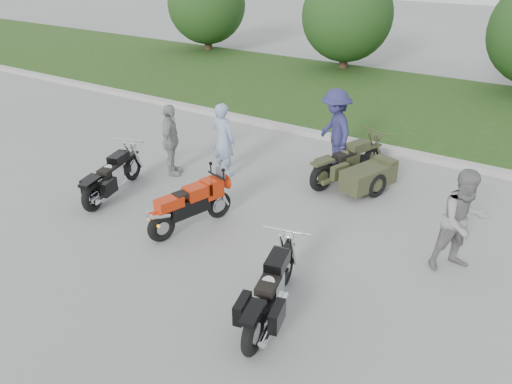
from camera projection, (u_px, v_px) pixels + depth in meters
The scene contains 13 objects.
ground at pixel (197, 241), 9.18m from camera, with size 80.00×80.00×0.00m, color #979792.
curb at pixel (333, 138), 13.65m from camera, with size 60.00×0.30×0.15m, color #A8A69E.
grass_strip at pixel (385, 101), 16.77m from camera, with size 60.00×8.00×0.14m, color #375A1F.
tree_far_left at pixel (207, 4), 23.08m from camera, with size 3.60×3.60×4.00m.
tree_mid_left at pixel (347, 16), 19.74m from camera, with size 3.60×3.60×4.00m.
sportbike_red at pixel (189, 205), 9.31m from camera, with size 0.72×1.83×0.89m.
cruiser_left at pixel (111, 178), 10.58m from camera, with size 0.72×2.12×0.83m.
cruiser_right at pixel (270, 294), 7.13m from camera, with size 0.71×2.17×0.85m.
cruiser_sidecar at pixel (359, 171), 10.90m from camera, with size 1.56×2.19×0.88m.
person_stripe at pixel (223, 140), 11.35m from camera, with size 0.63×0.41×1.73m, color #8C9CBF.
person_grey at pixel (463, 221), 8.06m from camera, with size 0.87×0.68×1.79m, color gray.
person_denim at pixel (335, 131), 11.54m from camera, with size 1.27×0.73×1.96m, color navy.
person_back at pixel (171, 140), 11.39m from camera, with size 0.98×0.41×1.68m, color #9A9B95.
Camera 1 is at (5.08, -5.95, 5.00)m, focal length 35.00 mm.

